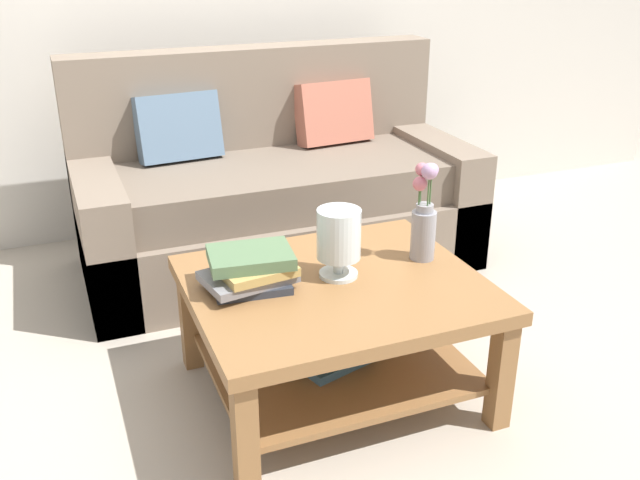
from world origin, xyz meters
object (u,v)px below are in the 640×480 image
object	(u,v)px
glass_hurricane_vase	(339,237)
flower_pitcher	(424,218)
book_stack_main	(251,269)
coffee_table	(335,315)
couch	(274,194)

from	to	relation	value
glass_hurricane_vase	flower_pitcher	bearing A→B (deg)	3.67
flower_pitcher	book_stack_main	bearing A→B (deg)	178.94
book_stack_main	glass_hurricane_vase	world-z (taller)	glass_hurricane_vase
coffee_table	book_stack_main	bearing A→B (deg)	164.82
book_stack_main	glass_hurricane_vase	distance (m)	0.32
glass_hurricane_vase	flower_pitcher	size ratio (longest dim) A/B	0.67
coffee_table	flower_pitcher	xyz separation A→B (m)	(0.38, 0.06, 0.30)
book_stack_main	glass_hurricane_vase	bearing A→B (deg)	-6.36
couch	coffee_table	size ratio (longest dim) A/B	1.90
glass_hurricane_vase	flower_pitcher	xyz separation A→B (m)	(0.35, 0.02, 0.01)
coffee_table	glass_hurricane_vase	distance (m)	0.29
glass_hurricane_vase	couch	bearing A→B (deg)	82.91
coffee_table	flower_pitcher	world-z (taller)	flower_pitcher
book_stack_main	flower_pitcher	bearing A→B (deg)	-1.06
glass_hurricane_vase	book_stack_main	bearing A→B (deg)	173.64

